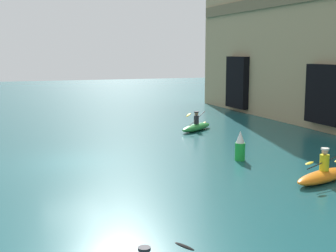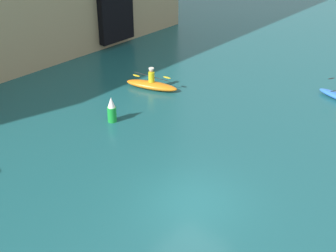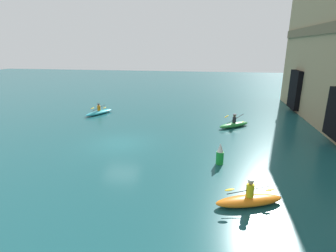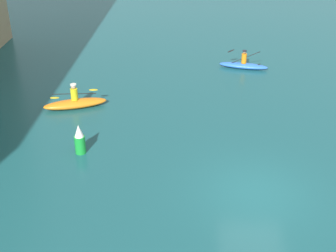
{
  "view_description": "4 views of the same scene",
  "coord_description": "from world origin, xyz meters",
  "views": [
    {
      "loc": [
        20.12,
        -2.79,
        4.72
      ],
      "look_at": [
        1.35,
        4.04,
        1.56
      ],
      "focal_mm": 50.0,
      "sensor_mm": 36.0,
      "label": 1
    },
    {
      "loc": [
        -11.0,
        -8.62,
        11.08
      ],
      "look_at": [
        0.92,
        2.11,
        2.15
      ],
      "focal_mm": 50.0,
      "sensor_mm": 36.0,
      "label": 2
    },
    {
      "loc": [
        17.03,
        6.51,
        6.74
      ],
      "look_at": [
        2.28,
        3.92,
        2.22
      ],
      "focal_mm": 28.0,
      "sensor_mm": 36.0,
      "label": 3
    },
    {
      "loc": [
        -13.95,
        2.29,
        10.45
      ],
      "look_at": [
        2.77,
        3.45,
        1.15
      ],
      "focal_mm": 50.0,
      "sensor_mm": 36.0,
      "label": 4
    }
  ],
  "objects": [
    {
      "name": "marker_buoy",
      "position": [
        2.29,
        7.07,
        0.61
      ],
      "size": [
        0.45,
        0.45,
        1.31
      ],
      "color": "green",
      "rests_on": "ground"
    },
    {
      "name": "ground_plane",
      "position": [
        0.0,
        0.0,
        0.0
      ],
      "size": [
        120.0,
        120.0,
        0.0
      ],
      "primitive_type": "plane",
      "color": "#195156"
    },
    {
      "name": "kayak_blue",
      "position": [
        12.18,
        -0.37,
        0.22
      ],
      "size": [
        1.15,
        2.94,
        1.16
      ],
      "rotation": [
        0.0,
        0.0,
        1.39
      ],
      "color": "blue",
      "rests_on": "ground"
    },
    {
      "name": "kayak_orange",
      "position": [
        6.4,
        8.3,
        0.26
      ],
      "size": [
        1.79,
        3.18,
        1.26
      ],
      "rotation": [
        0.0,
        0.0,
        5.06
      ],
      "color": "orange",
      "rests_on": "ground"
    }
  ]
}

